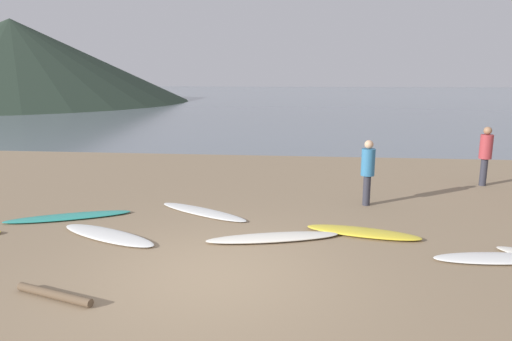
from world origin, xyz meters
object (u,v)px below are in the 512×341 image
Objects in this scene: surfboard_2 at (108,235)px; person_2 at (368,167)px; surfboard_6 at (494,258)px; surfboard_4 at (273,237)px; surfboard_3 at (203,212)px; surfboard_1 at (69,217)px; person_0 at (486,151)px; driftwood_log at (54,295)px; surfboard_5 at (363,232)px.

person_2 is at bearing 52.66° from surfboard_2.
surfboard_4 is at bearing 165.39° from surfboard_6.
surfboard_4 is (1.68, -1.52, 0.02)m from surfboard_3.
surfboard_4 is at bearing -34.38° from surfboard_1.
person_2 is at bearing 44.96° from surfboard_3.
surfboard_3 is at bearing -8.31° from person_2.
person_0 reaches higher than surfboard_3.
surfboard_3 is at bearing -96.53° from person_0.
surfboard_4 is at bearing -80.02° from person_0.
person_0 reaches higher than surfboard_1.
person_0 reaches higher than surfboard_2.
driftwood_log is at bearing -168.59° from surfboard_6.
surfboard_3 is 5.78m from surfboard_6.
surfboard_6 is at bearing 94.30° from person_2.
person_0 reaches higher than surfboard_4.
person_2 is (-1.68, 3.14, 0.87)m from surfboard_6.
surfboard_6 is at bearing 21.39° from surfboard_2.
surfboard_5 is (6.16, -0.39, 0.01)m from surfboard_1.
surfboard_1 is 2.86m from surfboard_3.
person_0 is (3.80, 4.42, 0.92)m from surfboard_5.
surfboard_4 is (4.46, -0.86, 0.01)m from surfboard_1.
surfboard_2 is 2.45m from driftwood_log.
surfboard_1 is 1.18× the size of surfboard_5.
surfboard_2 is at bearing -91.32° from person_0.
surfboard_2 is at bearing -158.81° from surfboard_5.
surfboard_1 is 8.29m from surfboard_6.
surfboard_3 is 3.95m from person_2.
surfboard_2 is 0.96× the size of surfboard_3.
driftwood_log is at bearing 22.71° from person_2.
driftwood_log reaches higher than surfboard_4.
person_2 is (3.70, 1.03, 0.88)m from surfboard_3.
surfboard_1 is 3.81m from driftwood_log.
surfboard_5 is at bearing 146.81° from surfboard_6.
surfboard_5 is 5.48m from driftwood_log.
person_2 is (6.49, 1.70, 0.88)m from surfboard_1.
surfboard_1 is 10.79m from person_0.
surfboard_6 is at bearing -24.16° from surfboard_4.
surfboard_2 is 2.24m from surfboard_3.
surfboard_6 is at bearing -49.78° from person_0.
driftwood_log reaches higher than surfboard_3.
person_2 is 7.14m from driftwood_log.
person_2 is at bearing -87.77° from person_0.
surfboard_5 reaches higher than surfboard_3.
surfboard_6 is at bearing 8.03° from surfboard_3.
person_0 is at bearing 66.21° from surfboard_6.
surfboard_1 is 1.02× the size of surfboard_4.
driftwood_log is (0.29, -2.43, 0.02)m from surfboard_2.
person_2 is 1.20× the size of driftwood_log.
driftwood_log is (-6.55, -2.01, 0.02)m from surfboard_6.
surfboard_5 is (4.84, 0.63, 0.01)m from surfboard_2.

